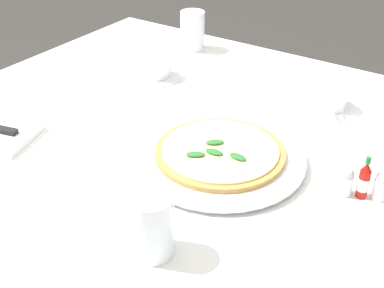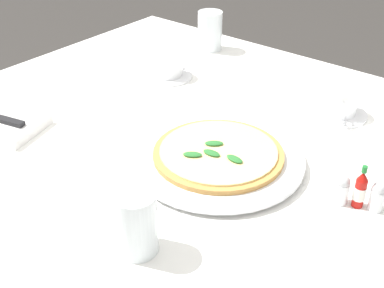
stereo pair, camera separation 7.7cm
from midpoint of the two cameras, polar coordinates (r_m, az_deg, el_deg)
dining_table at (r=1.13m, az=-0.57°, el=-5.17°), size 1.19×1.19×0.75m
pizza_plate at (r=0.99m, az=5.14°, el=-1.77°), size 0.33×0.33×0.02m
pizza at (r=0.98m, az=5.17°, el=-1.11°), size 0.25×0.25×0.02m
coffee_cup_back_corner at (r=1.34m, az=-1.09°, el=8.76°), size 0.13×0.13×0.07m
coffee_cup_near_right at (r=1.21m, az=18.12°, el=4.29°), size 0.13×0.13×0.06m
water_glass_center_back at (r=0.78m, az=-3.47°, el=-9.19°), size 0.07×0.07×0.11m
water_glass_far_right at (r=1.52m, az=3.53°, el=12.42°), size 0.07×0.07×0.11m
hot_sauce_bottle at (r=0.92m, az=20.73°, el=-4.92°), size 0.02×0.02×0.08m
salt_shaker at (r=0.93m, az=18.82°, el=-5.06°), size 0.03×0.03×0.06m
pepper_shaker at (r=0.93m, az=22.43°, el=-5.67°), size 0.03×0.03×0.06m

